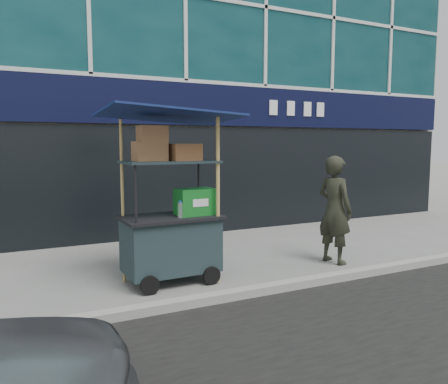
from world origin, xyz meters
TOP-DOWN VIEW (x-y plane):
  - ground at (0.00, 0.00)m, footprint 80.00×80.00m
  - curb at (0.00, -0.20)m, footprint 80.00×0.18m
  - vendor_cart at (-1.42, 0.86)m, footprint 1.94×1.39m
  - vendor_man at (1.43, 0.63)m, footprint 0.55×0.74m

SIDE VIEW (x-z plane):
  - ground at x=0.00m, z-range 0.00..0.00m
  - curb at x=0.00m, z-range 0.00..0.12m
  - vendor_cart at x=-1.42m, z-range -0.38..2.18m
  - vendor_man at x=1.43m, z-range 0.00..1.84m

